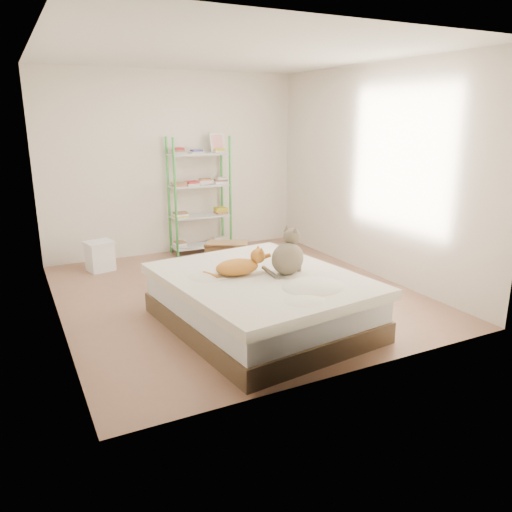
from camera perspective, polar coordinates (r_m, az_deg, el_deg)
room at (r=5.49m, az=-2.58°, el=8.60°), size 3.81×4.21×2.61m
bed at (r=4.84m, az=0.55°, el=-5.14°), size 1.84×2.20×0.52m
orange_cat at (r=4.74m, az=-2.18°, el=-1.03°), size 0.52×0.32×0.20m
grey_cat at (r=4.74m, az=3.65°, el=0.50°), size 0.50×0.48×0.44m
shelf_unit at (r=7.39m, az=-6.41°, el=7.04°), size 0.88×0.36×1.74m
cardboard_box at (r=6.56m, az=-3.30°, el=-0.12°), size 0.67×0.70×0.43m
white_bin at (r=6.88m, az=-17.42°, el=0.03°), size 0.40×0.37×0.40m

